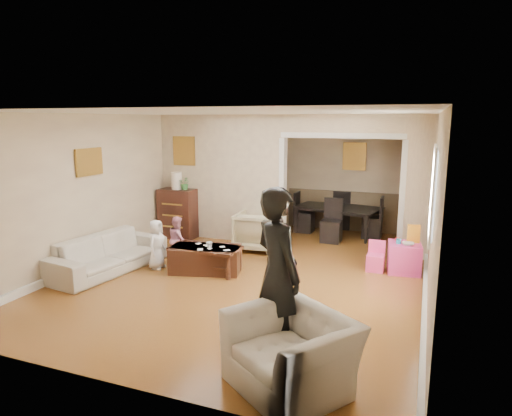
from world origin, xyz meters
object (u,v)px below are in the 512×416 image
at_px(cyan_cup, 399,241).
at_px(dining_table, 337,221).
at_px(sofa, 108,254).
at_px(coffee_cup, 209,245).
at_px(dresser, 178,214).
at_px(armchair_back, 257,231).
at_px(child_kneel_a, 157,244).
at_px(armchair_front, 291,352).
at_px(coffee_table, 206,259).
at_px(adult_person, 278,274).
at_px(child_kneel_b, 178,239).
at_px(play_table, 404,258).
at_px(table_lamp, 177,181).
at_px(child_toddler, 280,241).

height_order(cyan_cup, dining_table, dining_table).
height_order(sofa, coffee_cup, sofa).
bearing_deg(dresser, cyan_cup, -8.20).
height_order(armchair_back, child_kneel_a, child_kneel_a).
relative_size(sofa, armchair_front, 1.89).
bearing_deg(armchair_back, coffee_table, 71.94).
relative_size(coffee_cup, adult_person, 0.06).
height_order(adult_person, child_kneel_b, adult_person).
distance_m(coffee_table, coffee_cup, 0.29).
bearing_deg(dining_table, play_table, -41.34).
bearing_deg(armchair_front, cyan_cup, 114.23).
bearing_deg(coffee_table, sofa, -160.22).
distance_m(sofa, armchair_front, 4.37).
xyz_separation_m(sofa, table_lamp, (-0.02, 2.32, 0.93)).
bearing_deg(armchair_back, child_kneel_a, 49.19).
relative_size(armchair_front, child_kneel_b, 1.32).
height_order(child_kneel_a, child_kneel_b, child_kneel_a).
height_order(cyan_cup, child_kneel_a, child_kneel_a).
bearing_deg(dining_table, child_kneel_b, -115.21).
bearing_deg(adult_person, play_table, -69.05).
bearing_deg(dresser, sofa, -89.39).
height_order(adult_person, child_kneel_a, adult_person).
height_order(sofa, armchair_front, armchair_front).
distance_m(armchair_back, armchair_front, 4.62).
height_order(sofa, dresser, dresser).
distance_m(armchair_front, table_lamp, 5.93).
xyz_separation_m(armchair_back, child_kneel_a, (-1.20, -1.67, 0.05)).
bearing_deg(cyan_cup, child_kneel_b, -167.71).
bearing_deg(dining_table, coffee_table, -103.40).
distance_m(adult_person, child_kneel_a, 3.50).
bearing_deg(adult_person, armchair_front, 160.57).
bearing_deg(adult_person, child_kneel_a, 4.16).
relative_size(dresser, play_table, 2.05).
relative_size(table_lamp, coffee_table, 0.31).
height_order(coffee_table, child_toddler, child_toddler).
xyz_separation_m(dresser, child_kneel_a, (0.71, -1.91, -0.10)).
bearing_deg(child_kneel_a, cyan_cup, -76.39).
relative_size(coffee_cup, child_kneel_b, 0.13).
height_order(armchair_front, dining_table, armchair_front).
relative_size(armchair_back, cyan_cup, 10.25).
height_order(armchair_back, cyan_cup, armchair_back).
bearing_deg(coffee_table, dining_table, 63.98).
relative_size(cyan_cup, child_kneel_b, 0.10).
distance_m(armchair_back, child_toddler, 1.05).
bearing_deg(table_lamp, child_toddler, -21.16).
xyz_separation_m(armchair_back, dining_table, (1.23, 1.71, -0.06)).
bearing_deg(dresser, child_kneel_b, -59.41).
height_order(armchair_back, dining_table, armchair_back).
bearing_deg(coffee_cup, child_kneel_b, 156.37).
height_order(sofa, play_table, sofa).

